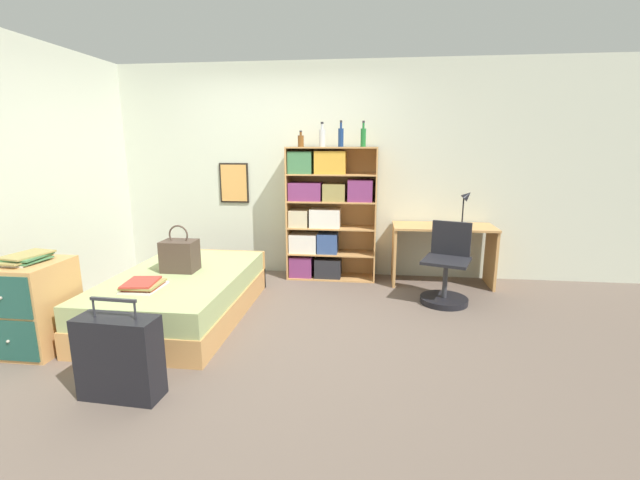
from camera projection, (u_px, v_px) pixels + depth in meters
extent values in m
plane|color=#66564C|center=(254.00, 320.00, 4.05)|extent=(14.00, 14.00, 0.00)
cube|color=beige|center=(286.00, 171.00, 5.36)|extent=(10.00, 0.06, 2.60)
cube|color=black|center=(234.00, 183.00, 5.43)|extent=(0.37, 0.02, 0.50)
cube|color=#DB994C|center=(234.00, 183.00, 5.42)|extent=(0.33, 0.01, 0.46)
cube|color=beige|center=(28.00, 180.00, 4.02)|extent=(0.06, 10.00, 2.60)
cube|color=tan|center=(182.00, 305.00, 4.11)|extent=(1.16, 1.91, 0.23)
cube|color=#9EAD70|center=(181.00, 284.00, 4.06)|extent=(1.13, 1.88, 0.20)
cube|color=tan|center=(216.00, 268.00, 4.99)|extent=(1.16, 0.04, 0.43)
cube|color=#47382D|center=(180.00, 256.00, 4.10)|extent=(0.32, 0.24, 0.30)
torus|color=#47382D|center=(178.00, 235.00, 4.05)|extent=(0.19, 0.02, 0.19)
cube|color=silver|center=(144.00, 287.00, 3.62)|extent=(0.28, 0.35, 0.02)
cube|color=#B2382D|center=(144.00, 286.00, 3.61)|extent=(0.28, 0.28, 0.02)
cube|color=#99894C|center=(143.00, 284.00, 3.60)|extent=(0.29, 0.31, 0.02)
cube|color=#B2382D|center=(141.00, 282.00, 3.59)|extent=(0.28, 0.34, 0.02)
cube|color=black|center=(120.00, 358.00, 2.76)|extent=(0.54, 0.24, 0.55)
cylinder|color=#2D2D33|center=(94.00, 307.00, 2.71)|extent=(0.01, 0.01, 0.12)
cylinder|color=#2D2D33|center=(135.00, 310.00, 2.66)|extent=(0.01, 0.01, 0.12)
cube|color=#2D2D33|center=(113.00, 300.00, 2.67)|extent=(0.32, 0.04, 0.02)
cube|color=tan|center=(34.00, 306.00, 3.41)|extent=(0.49, 0.53, 0.72)
cube|color=#1E4C42|center=(9.00, 341.00, 3.19)|extent=(0.45, 0.01, 0.32)
sphere|color=#B2A893|center=(8.00, 341.00, 3.18)|extent=(0.02, 0.02, 0.02)
cube|color=#1E4C42|center=(2.00, 297.00, 3.12)|extent=(0.45, 0.01, 0.32)
sphere|color=#B2A893|center=(1.00, 298.00, 3.10)|extent=(0.02, 0.02, 0.02)
cube|color=silver|center=(25.00, 261.00, 3.34)|extent=(0.22, 0.31, 0.01)
cube|color=#427A4C|center=(24.00, 260.00, 3.34)|extent=(0.32, 0.31, 0.01)
cube|color=#99894C|center=(23.00, 259.00, 3.32)|extent=(0.26, 0.37, 0.01)
cube|color=#427A4C|center=(26.00, 256.00, 3.34)|extent=(0.26, 0.31, 0.02)
cube|color=#99894C|center=(27.00, 255.00, 3.34)|extent=(0.28, 0.37, 0.01)
cube|color=tan|center=(289.00, 213.00, 5.24)|extent=(0.02, 0.35, 1.60)
cube|color=tan|center=(376.00, 215.00, 5.12)|extent=(0.02, 0.35, 1.60)
cube|color=tan|center=(333.00, 212.00, 5.35)|extent=(1.07, 0.01, 1.60)
cube|color=tan|center=(331.00, 277.00, 5.35)|extent=(1.04, 0.35, 0.02)
cube|color=tan|center=(331.00, 253.00, 5.28)|extent=(1.04, 0.35, 0.02)
cube|color=tan|center=(332.00, 227.00, 5.21)|extent=(1.04, 0.35, 0.02)
cube|color=tan|center=(332.00, 201.00, 5.14)|extent=(1.04, 0.35, 0.02)
cube|color=tan|center=(332.00, 174.00, 5.07)|extent=(1.04, 0.35, 0.02)
cube|color=tan|center=(332.00, 148.00, 5.01)|extent=(1.04, 0.35, 0.02)
cube|color=#7A336B|center=(302.00, 266.00, 5.35)|extent=(0.27, 0.26, 0.26)
cube|color=#232328|center=(328.00, 267.00, 5.31)|extent=(0.32, 0.26, 0.24)
cube|color=silver|center=(304.00, 243.00, 5.28)|extent=(0.33, 0.26, 0.23)
cube|color=#334C84|center=(328.00, 243.00, 5.24)|extent=(0.24, 0.26, 0.24)
cube|color=beige|center=(299.00, 218.00, 5.22)|extent=(0.23, 0.26, 0.20)
cube|color=silver|center=(325.00, 218.00, 5.18)|extent=(0.36, 0.26, 0.22)
cube|color=#7A336B|center=(306.00, 191.00, 5.14)|extent=(0.39, 0.26, 0.21)
cube|color=#99894C|center=(334.00, 192.00, 5.10)|extent=(0.26, 0.26, 0.20)
cube|color=#7A336B|center=(360.00, 190.00, 5.06)|extent=(0.29, 0.26, 0.25)
cube|color=#427A4C|center=(301.00, 163.00, 5.07)|extent=(0.28, 0.26, 0.26)
cube|color=gold|center=(331.00, 162.00, 5.03)|extent=(0.36, 0.26, 0.26)
cylinder|color=brown|center=(301.00, 141.00, 5.05)|extent=(0.07, 0.07, 0.13)
cylinder|color=brown|center=(301.00, 134.00, 5.03)|extent=(0.03, 0.03, 0.04)
cylinder|color=#232328|center=(301.00, 131.00, 5.03)|extent=(0.03, 0.03, 0.01)
cylinder|color=#B7BCC1|center=(322.00, 138.00, 5.03)|extent=(0.08, 0.08, 0.20)
cylinder|color=#B7BCC1|center=(322.00, 127.00, 5.00)|extent=(0.03, 0.03, 0.06)
cylinder|color=#232328|center=(322.00, 123.00, 4.99)|extent=(0.03, 0.03, 0.02)
cylinder|color=navy|center=(341.00, 138.00, 4.93)|extent=(0.06, 0.06, 0.21)
cylinder|color=navy|center=(341.00, 125.00, 4.90)|extent=(0.03, 0.03, 0.07)
cylinder|color=#232328|center=(341.00, 121.00, 4.89)|extent=(0.03, 0.03, 0.02)
cylinder|color=#1E6B2D|center=(363.00, 138.00, 4.93)|extent=(0.06, 0.06, 0.21)
cylinder|color=#1E6B2D|center=(363.00, 126.00, 4.90)|extent=(0.02, 0.02, 0.06)
cylinder|color=#232328|center=(364.00, 122.00, 4.89)|extent=(0.03, 0.03, 0.02)
cube|color=tan|center=(444.00, 227.00, 4.97)|extent=(1.16, 0.52, 0.02)
cube|color=tan|center=(394.00, 255.00, 5.11)|extent=(0.03, 0.48, 0.68)
cube|color=tan|center=(491.00, 257.00, 4.98)|extent=(0.03, 0.48, 0.68)
cylinder|color=black|center=(462.00, 225.00, 4.95)|extent=(0.12, 0.12, 0.02)
cylinder|color=black|center=(463.00, 211.00, 4.91)|extent=(0.02, 0.02, 0.31)
cone|color=black|center=(467.00, 195.00, 4.87)|extent=(0.14, 0.10, 0.14)
cylinder|color=black|center=(444.00, 300.00, 4.48)|extent=(0.49, 0.49, 0.06)
cylinder|color=#333338|center=(445.00, 283.00, 4.44)|extent=(0.05, 0.05, 0.44)
cube|color=black|center=(446.00, 261.00, 4.39)|extent=(0.57, 0.57, 0.03)
cube|color=black|center=(451.00, 238.00, 4.53)|extent=(0.39, 0.17, 0.36)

